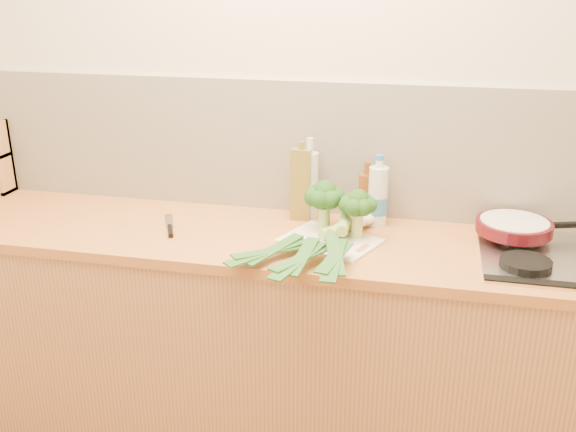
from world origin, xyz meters
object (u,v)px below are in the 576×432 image
gas_hob (567,257)px  skillet (515,226)px  chefs_knife (170,228)px  chopping_board (330,241)px

gas_hob → skillet: 0.22m
chefs_knife → skillet: (1.28, 0.17, 0.05)m
chopping_board → skillet: 0.68m
gas_hob → chefs_knife: gas_hob is taller
chopping_board → skillet: bearing=36.1°
chefs_knife → skillet: 1.30m
chopping_board → skillet: size_ratio=0.86×
chefs_knife → skillet: skillet is taller
gas_hob → chopping_board: size_ratio=1.73×
chopping_board → chefs_knife: 0.62m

